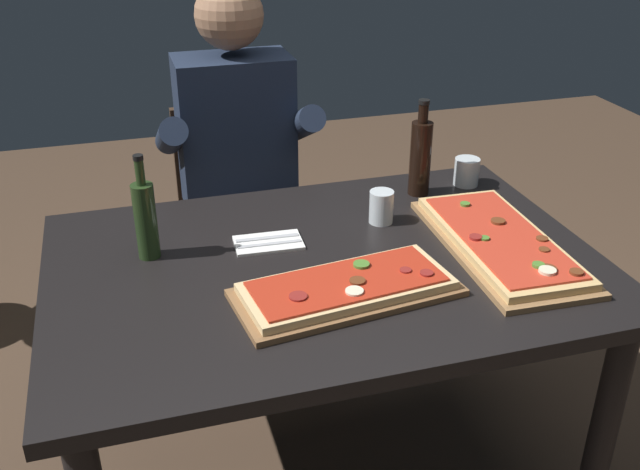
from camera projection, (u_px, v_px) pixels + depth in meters
The scene contains 10 objects.
dining_table at pixel (325, 293), 1.89m from camera, with size 1.40×0.96×0.74m.
pizza_rectangular_front at pixel (348, 288), 1.69m from camera, with size 0.55×0.29×0.05m.
pizza_rectangular_left at pixel (500, 242), 1.90m from camera, with size 0.29×0.61×0.05m.
wine_bottle_dark at pixel (145, 218), 1.82m from camera, with size 0.06×0.06×0.28m.
oil_bottle_amber at pixel (420, 156), 2.17m from camera, with size 0.06×0.06×0.30m.
tumbler_near_camera at pixel (466, 173), 2.27m from camera, with size 0.08×0.08×0.09m.
tumbler_far_side at pixel (381, 209), 2.03m from camera, with size 0.07×0.07×0.09m.
napkin_cutlery_set at pixel (268, 243), 1.93m from camera, with size 0.19×0.12×0.01m.
diner_chair at pixel (237, 215), 2.67m from camera, with size 0.44×0.44×0.87m.
seated_diner at pixel (239, 161), 2.45m from camera, with size 0.53×0.41×1.33m.
Camera 1 is at (-0.47, -1.54, 1.65)m, focal length 40.59 mm.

